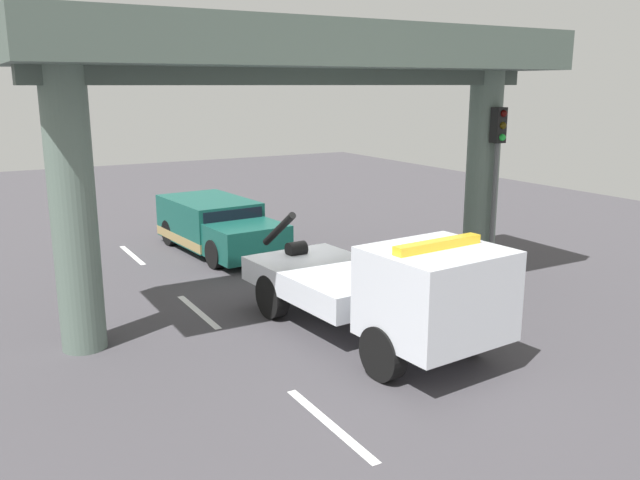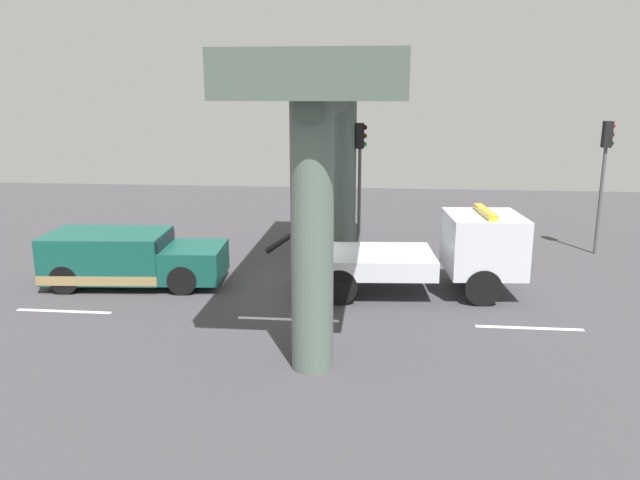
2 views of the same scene
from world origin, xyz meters
The scene contains 8 objects.
ground_plane centered at (0.00, 0.00, -0.05)m, with size 60.00×40.00×0.10m, color #423F44.
lane_stripe_west centered at (-6.00, -2.52, 0.00)m, with size 2.60×0.16×0.01m, color silver.
lane_stripe_mid centered at (0.00, -2.52, 0.00)m, with size 2.60×0.16×0.01m, color silver.
lane_stripe_east centered at (6.00, -2.52, 0.00)m, with size 2.60×0.16×0.01m, color silver.
tow_truck_white centered at (3.82, 0.06, 1.20)m, with size 7.32×2.83×2.46m.
towed_van_green centered at (-5.24, -0.01, 0.78)m, with size 5.35×2.56×1.58m.
overpass_structure centered at (0.93, 0.00, 5.41)m, with size 3.60×12.45×6.41m.
traffic_light_near centered at (1.52, 5.14, 3.33)m, with size 0.39×0.32×4.58m.
Camera 1 is at (13.99, -7.28, 5.14)m, focal length 36.96 mm.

